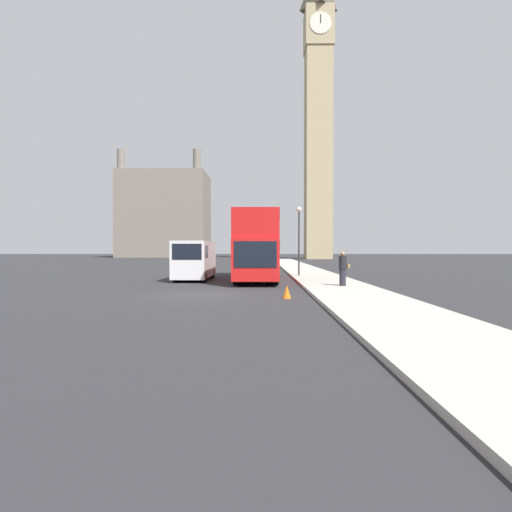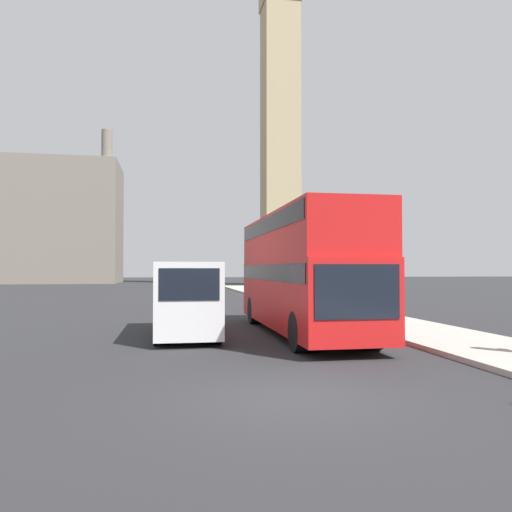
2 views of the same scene
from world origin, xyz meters
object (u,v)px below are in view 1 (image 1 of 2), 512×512
at_px(clock_tower, 318,104).
at_px(pedestrian, 343,269).
at_px(white_van, 195,259).
at_px(street_lamp, 299,229).
at_px(red_double_decker_bus, 256,244).

relative_size(clock_tower, pedestrian, 35.82).
bearing_deg(pedestrian, white_van, 145.58).
distance_m(white_van, street_lamp, 7.76).
relative_size(red_double_decker_bus, street_lamp, 2.20).
bearing_deg(clock_tower, pedestrian, -96.95).
distance_m(red_double_decker_bus, street_lamp, 3.95).
relative_size(clock_tower, white_van, 10.50).
relative_size(white_van, pedestrian, 3.41).
height_order(white_van, pedestrian, white_van).
xyz_separation_m(red_double_decker_bus, white_van, (-4.13, 0.15, -1.03)).
height_order(red_double_decker_bus, pedestrian, red_double_decker_bus).
bearing_deg(pedestrian, red_double_decker_bus, 128.12).
distance_m(pedestrian, street_lamp, 8.58).
bearing_deg(street_lamp, white_van, -163.26).
distance_m(red_double_decker_bus, pedestrian, 7.48).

